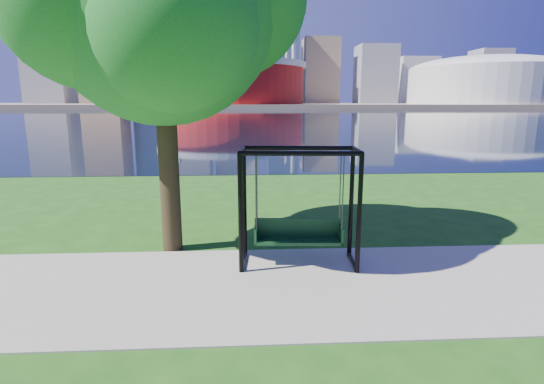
{
  "coord_description": "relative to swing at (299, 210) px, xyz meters",
  "views": [
    {
      "loc": [
        -0.71,
        -7.99,
        3.46
      ],
      "look_at": [
        -0.26,
        0.0,
        1.74
      ],
      "focal_mm": 28.0,
      "sensor_mm": 36.0,
      "label": 1
    }
  ],
  "objects": [
    {
      "name": "skyline",
      "position": [
        -4.61,
        318.76,
        34.67
      ],
      "size": [
        392.0,
        66.0,
        96.5
      ],
      "color": "gray",
      "rests_on": "far_bank"
    },
    {
      "name": "far_bank",
      "position": [
        -0.34,
        305.37,
        -0.22
      ],
      "size": [
        900.0,
        228.0,
        2.0
      ],
      "primitive_type": "cube",
      "color": "#937F60",
      "rests_on": "ground"
    },
    {
      "name": "park_tree",
      "position": [
        -2.93,
        1.17,
        4.34
      ],
      "size": [
        6.44,
        5.82,
        8.0
      ],
      "color": "black",
      "rests_on": "ground"
    },
    {
      "name": "arena",
      "position": [
        134.66,
        234.37,
        14.66
      ],
      "size": [
        84.0,
        84.0,
        26.56
      ],
      "color": "beige",
      "rests_on": "far_bank"
    },
    {
      "name": "river",
      "position": [
        -0.34,
        101.37,
        -1.21
      ],
      "size": [
        900.0,
        180.0,
        0.02
      ],
      "primitive_type": "cube",
      "color": "black",
      "rests_on": "ground"
    },
    {
      "name": "path",
      "position": [
        -0.34,
        -1.13,
        -1.2
      ],
      "size": [
        120.0,
        4.0,
        0.03
      ],
      "primitive_type": "cube",
      "color": "#9E937F",
      "rests_on": "ground"
    },
    {
      "name": "stadium",
      "position": [
        -10.34,
        234.37,
        13.01
      ],
      "size": [
        83.0,
        83.0,
        32.0
      ],
      "color": "maroon",
      "rests_on": "far_bank"
    },
    {
      "name": "ground",
      "position": [
        -0.34,
        -0.63,
        -1.22
      ],
      "size": [
        900.0,
        900.0,
        0.0
      ],
      "primitive_type": "plane",
      "color": "#1E5114",
      "rests_on": "ground"
    },
    {
      "name": "swing",
      "position": [
        0.0,
        0.0,
        0.0
      ],
      "size": [
        2.53,
        1.24,
        2.52
      ],
      "rotation": [
        0.0,
        0.0,
        -0.07
      ],
      "color": "black",
      "rests_on": "ground"
    }
  ]
}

